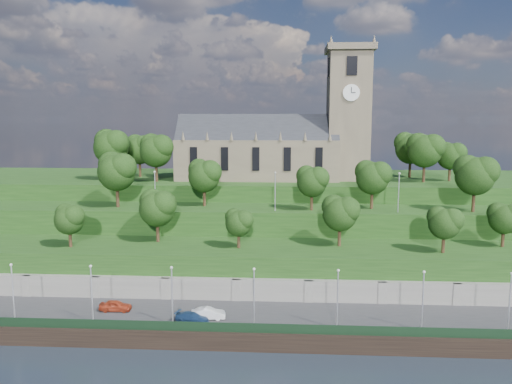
# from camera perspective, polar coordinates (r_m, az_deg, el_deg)

# --- Properties ---
(ground) EXTENTS (320.00, 320.00, 0.00)m
(ground) POSITION_cam_1_polar(r_m,az_deg,el_deg) (61.27, 1.59, -17.79)
(ground) COLOR black
(ground) RESTS_ON ground
(promenade) EXTENTS (160.00, 12.00, 2.00)m
(promenade) POSITION_cam_1_polar(r_m,az_deg,el_deg) (66.31, 1.76, -14.74)
(promenade) COLOR #2D2D30
(promenade) RESTS_ON ground
(quay_wall) EXTENTS (160.00, 0.50, 2.20)m
(quay_wall) POSITION_cam_1_polar(r_m,az_deg,el_deg) (60.75, 1.59, -16.87)
(quay_wall) COLOR black
(quay_wall) RESTS_ON ground
(fence) EXTENTS (160.00, 0.10, 1.20)m
(fence) POSITION_cam_1_polar(r_m,az_deg,el_deg) (60.72, 1.61, -15.33)
(fence) COLOR black
(fence) RESTS_ON promenade
(retaining_wall) EXTENTS (160.00, 2.10, 5.00)m
(retaining_wall) POSITION_cam_1_polar(r_m,az_deg,el_deg) (71.32, 1.90, -11.76)
(retaining_wall) COLOR slate
(retaining_wall) RESTS_ON ground
(embankment_lower) EXTENTS (160.00, 12.00, 8.00)m
(embankment_lower) POSITION_cam_1_polar(r_m,az_deg,el_deg) (76.55, 2.03, -9.16)
(embankment_lower) COLOR #1A3C14
(embankment_lower) RESTS_ON ground
(embankment_upper) EXTENTS (160.00, 10.00, 12.00)m
(embankment_upper) POSITION_cam_1_polar(r_m,az_deg,el_deg) (86.60, 2.21, -5.72)
(embankment_upper) COLOR #1A3C14
(embankment_upper) RESTS_ON ground
(hilltop) EXTENTS (160.00, 32.00, 15.00)m
(hilltop) POSITION_cam_1_polar(r_m,az_deg,el_deg) (106.82, 2.44, -2.23)
(hilltop) COLOR #1A3C14
(hilltop) RESTS_ON ground
(church) EXTENTS (38.60, 12.35, 27.60)m
(church) POSITION_cam_1_polar(r_m,az_deg,el_deg) (101.12, 2.91, 5.75)
(church) COLOR brown
(church) RESTS_ON hilltop
(trees_lower) EXTENTS (69.63, 9.02, 8.27)m
(trees_lower) POSITION_cam_1_polar(r_m,az_deg,el_deg) (74.73, 2.91, -2.53)
(trees_lower) COLOR #312013
(trees_lower) RESTS_ON embankment_lower
(trees_upper) EXTENTS (66.34, 8.87, 9.54)m
(trees_upper) POSITION_cam_1_polar(r_m,az_deg,el_deg) (83.66, 3.77, 2.09)
(trees_upper) COLOR #312013
(trees_upper) RESTS_ON embankment_upper
(trees_hilltop) EXTENTS (73.15, 16.28, 10.14)m
(trees_hilltop) POSITION_cam_1_polar(r_m,az_deg,el_deg) (99.45, 1.08, 5.04)
(trees_hilltop) COLOR #312013
(trees_hilltop) RESTS_ON hilltop
(lamp_posts_promenade) EXTENTS (60.36, 0.36, 7.39)m
(lamp_posts_promenade) POSITION_cam_1_polar(r_m,az_deg,el_deg) (61.21, -0.23, -11.41)
(lamp_posts_promenade) COLOR #B2B2B7
(lamp_posts_promenade) RESTS_ON promenade
(lamp_posts_upper) EXTENTS (40.36, 0.36, 6.54)m
(lamp_posts_upper) POSITION_cam_1_polar(r_m,az_deg,el_deg) (81.80, 2.20, 0.48)
(lamp_posts_upper) COLOR #B2B2B7
(lamp_posts_upper) RESTS_ON embankment_upper
(car_left) EXTENTS (4.19, 1.73, 1.42)m
(car_left) POSITION_cam_1_polar(r_m,az_deg,el_deg) (69.65, -15.76, -12.39)
(car_left) COLOR #9C321A
(car_left) RESTS_ON promenade
(car_middle) EXTENTS (4.47, 1.95, 1.43)m
(car_middle) POSITION_cam_1_polar(r_m,az_deg,el_deg) (64.94, -5.50, -13.65)
(car_middle) COLOR silver
(car_middle) RESTS_ON promenade
(car_right) EXTENTS (4.66, 2.98, 1.26)m
(car_right) POSITION_cam_1_polar(r_m,az_deg,el_deg) (64.09, -7.30, -14.07)
(car_right) COLOR navy
(car_right) RESTS_ON promenade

